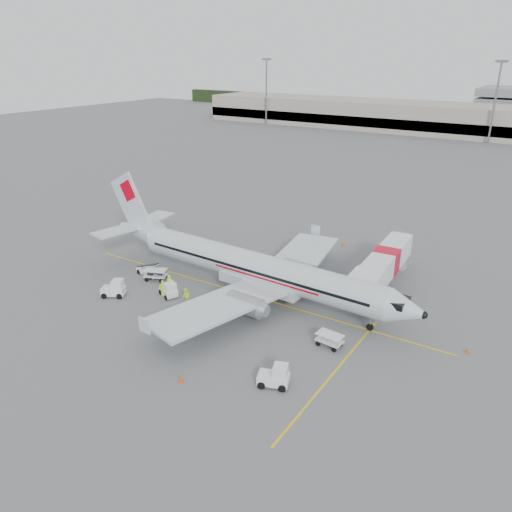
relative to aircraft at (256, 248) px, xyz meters
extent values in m
plane|color=#56595B|center=(-0.89, -0.61, -5.36)|extent=(360.00, 360.00, 0.00)
cube|color=yellow|center=(-0.89, -0.61, -5.36)|extent=(44.00, 0.20, 0.01)
cube|color=yellow|center=(13.11, -8.61, -5.36)|extent=(0.20, 20.00, 0.01)
cone|color=#DE400E|center=(21.72, 0.34, -5.09)|extent=(0.34, 0.34, 0.55)
cone|color=#DE400E|center=(2.04, 18.69, -5.04)|extent=(0.40, 0.40, 0.65)
cone|color=#DE400E|center=(3.31, -16.31, -5.05)|extent=(0.38, 0.38, 0.62)
imported|color=#B2ED1F|center=(-8.40, -4.42, -4.42)|extent=(0.81, 0.70, 1.88)
imported|color=#B2ED1F|center=(-4.92, -5.80, -4.51)|extent=(1.05, 0.98, 1.71)
imported|color=#B2ED1F|center=(-2.71, -9.24, -4.40)|extent=(1.01, 1.39, 1.93)
imported|color=#B2ED1F|center=(-8.05, -5.86, -4.41)|extent=(1.12, 1.11, 1.90)
camera|label=1|loc=(26.15, -40.82, 19.02)|focal=35.00mm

